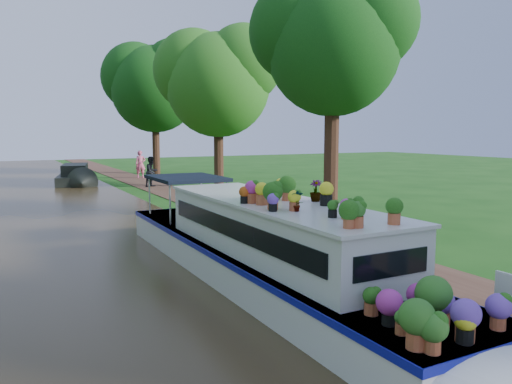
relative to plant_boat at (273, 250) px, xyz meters
The scene contains 11 objects.
ground 4.04m from the plant_boat, 55.31° to the left, with size 100.00×100.00×0.00m, color #144310.
canal_water 5.03m from the plant_boat, 139.09° to the left, with size 10.00×100.00×0.02m, color #2E2414.
towpath 4.81m from the plant_boat, 43.29° to the left, with size 2.20×100.00×0.03m, color #442B1F.
plant_boat is the anchor object (origin of this frame).
tree_near_overhang 10.46m from the plant_boat, 46.29° to the left, with size 5.52×5.28×8.99m.
tree_near_mid 20.31m from the plant_boat, 69.83° to the left, with size 6.90×6.60×9.40m.
tree_near_far 30.63m from the plant_boat, 78.01° to the left, with size 7.59×7.26×10.30m.
second_boat 24.34m from the plant_boat, 91.18° to the left, with size 2.91×6.62×1.23m.
pedestrian_pink 26.40m from the plant_boat, 80.97° to the left, with size 0.71×0.46×1.93m, color #C85270.
pedestrian_dark 20.39m from the plant_boat, 80.85° to the left, with size 0.87×0.68×1.79m, color black.
verge_plant 3.94m from the plant_boat, 62.62° to the left, with size 0.42×0.36×0.46m, color #2B5D1C.
Camera 1 is at (-7.29, -12.04, 3.29)m, focal length 35.00 mm.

